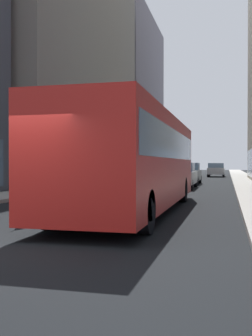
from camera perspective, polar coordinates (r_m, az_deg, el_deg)
ground_plane at (r=42.00m, az=8.49°, el=-1.51°), size 120.00×120.00×0.00m
sidewalk_left at (r=42.92m, az=0.89°, el=-1.36°), size 2.40×110.00×0.15m
sidewalk_right at (r=41.83m, az=16.29°, el=-1.44°), size 2.40×110.00×0.15m
building_left_mid at (r=37.03m, az=-12.31°, el=14.25°), size 11.79×23.98×20.59m
building_left_far at (r=60.38m, az=-1.49°, el=10.03°), size 11.01×21.37×22.86m
transit_bus at (r=13.18m, az=1.48°, el=1.56°), size 2.78×11.53×3.05m
car_silver_sedan at (r=49.06m, az=12.57°, el=-0.25°), size 1.94×4.49×1.62m
car_white_van at (r=25.54m, az=7.60°, el=-1.03°), size 1.89×4.32×1.62m
car_grey_wagon at (r=30.93m, az=8.73°, el=-0.75°), size 1.79×4.07×1.62m
box_truck at (r=38.74m, az=3.84°, el=0.78°), size 2.30×7.50×3.05m
dalmatian_dog at (r=10.61m, az=-13.56°, el=-5.06°), size 0.22×0.96×0.72m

